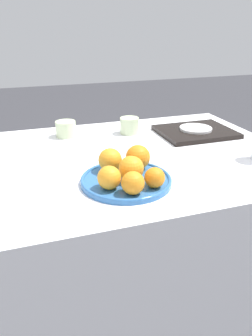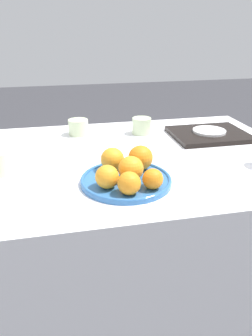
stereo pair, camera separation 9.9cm
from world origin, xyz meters
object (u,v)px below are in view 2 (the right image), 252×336
at_px(fruit_platter, 126,180).
at_px(orange_2, 112,159).
at_px(orange_1, 141,158).
at_px(orange_3, 129,183).
at_px(orange_4, 153,179).
at_px(serving_tray, 209,134).
at_px(orange_5, 107,177).
at_px(cup_3, 78,127).
at_px(cup_2, 142,126).
at_px(orange_0, 131,169).
at_px(side_plate, 209,131).

distance_m(fruit_platter, orange_2, 0.09).
relative_size(orange_1, orange_3, 1.21).
relative_size(orange_4, serving_tray, 0.19).
bearing_deg(orange_4, orange_5, 165.69).
relative_size(fruit_platter, cup_3, 3.24).
xyz_separation_m(orange_2, cup_3, (-0.08, 0.44, -0.02)).
bearing_deg(orange_5, fruit_platter, 34.26).
xyz_separation_m(orange_4, orange_5, (-0.13, 0.03, 0.00)).
xyz_separation_m(orange_1, cup_2, (0.11, 0.40, -0.02)).
distance_m(orange_0, orange_5, 0.08).
distance_m(fruit_platter, orange_3, 0.10).
distance_m(orange_2, serving_tray, 0.56).
height_order(side_plate, cup_3, cup_3).
relative_size(orange_4, side_plate, 0.43).
height_order(orange_0, orange_5, orange_0).
height_order(orange_5, cup_2, orange_5).
relative_size(fruit_platter, orange_0, 3.64).
relative_size(orange_3, orange_4, 1.09).
distance_m(orange_3, orange_4, 0.08).
height_order(orange_5, side_plate, orange_5).
distance_m(orange_5, serving_tray, 0.66).
relative_size(orange_5, cup_3, 0.80).
relative_size(cup_2, cup_3, 0.95).
bearing_deg(orange_1, serving_tray, 38.03).
xyz_separation_m(orange_0, orange_2, (-0.04, 0.09, -0.00)).
distance_m(orange_1, orange_2, 0.09).
distance_m(orange_0, serving_tray, 0.57).
height_order(orange_1, cup_2, orange_1).
relative_size(serving_tray, cup_2, 3.84).
height_order(orange_1, serving_tray, orange_1).
xyz_separation_m(orange_2, orange_4, (0.09, -0.15, -0.01)).
bearing_deg(serving_tray, orange_0, -139.15).
height_order(orange_3, side_plate, orange_3).
xyz_separation_m(orange_4, serving_tray, (0.38, 0.44, -0.03)).
xyz_separation_m(orange_1, orange_4, (0.00, -0.14, -0.01)).
bearing_deg(orange_4, cup_3, 105.81).
bearing_deg(side_plate, orange_3, -134.93).
relative_size(serving_tray, side_plate, 2.25).
xyz_separation_m(orange_3, serving_tray, (0.46, 0.46, -0.04)).
bearing_deg(orange_1, orange_0, -123.47).
bearing_deg(orange_4, cup_2, 78.69).
distance_m(orange_0, orange_1, 0.09).
relative_size(fruit_platter, orange_3, 4.24).
height_order(orange_0, serving_tray, orange_0).
bearing_deg(orange_2, orange_4, -59.05).
bearing_deg(orange_5, serving_tray, 38.58).
height_order(orange_0, orange_1, orange_1).
bearing_deg(orange_0, orange_4, -52.86).
height_order(orange_0, orange_4, orange_0).
xyz_separation_m(orange_3, orange_5, (-0.05, 0.05, 0.00)).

